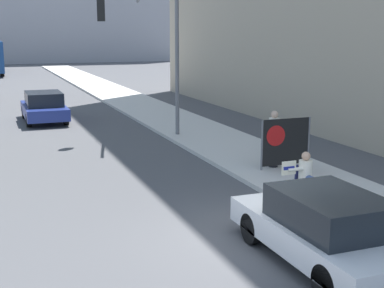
{
  "coord_description": "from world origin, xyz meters",
  "views": [
    {
      "loc": [
        -5.13,
        -9.25,
        4.23
      ],
      "look_at": [
        -0.19,
        3.54,
        1.37
      ],
      "focal_mm": 50.0,
      "sensor_mm": 36.0,
      "label": 1
    }
  ],
  "objects_px": {
    "jogger_on_sidewalk": "(274,138)",
    "car_on_road_nearest": "(44,107)",
    "seated_protester": "(306,174)",
    "traffic_light_pole": "(149,39)",
    "protest_banner": "(285,142)",
    "parked_car_curbside": "(325,228)"
  },
  "relations": [
    {
      "from": "jogger_on_sidewalk",
      "to": "parked_car_curbside",
      "type": "bearing_deg",
      "value": 39.14
    },
    {
      "from": "traffic_light_pole",
      "to": "parked_car_curbside",
      "type": "relative_size",
      "value": 1.34
    },
    {
      "from": "traffic_light_pole",
      "to": "parked_car_curbside",
      "type": "bearing_deg",
      "value": -92.13
    },
    {
      "from": "jogger_on_sidewalk",
      "to": "car_on_road_nearest",
      "type": "relative_size",
      "value": 0.4
    },
    {
      "from": "seated_protester",
      "to": "traffic_light_pole",
      "type": "xyz_separation_m",
      "value": [
        -1.16,
        9.62,
        3.19
      ]
    },
    {
      "from": "seated_protester",
      "to": "parked_car_curbside",
      "type": "height_order",
      "value": "parked_car_curbside"
    },
    {
      "from": "seated_protester",
      "to": "car_on_road_nearest",
      "type": "distance_m",
      "value": 16.16
    },
    {
      "from": "seated_protester",
      "to": "car_on_road_nearest",
      "type": "bearing_deg",
      "value": 92.72
    },
    {
      "from": "seated_protester",
      "to": "car_on_road_nearest",
      "type": "relative_size",
      "value": 0.27
    },
    {
      "from": "jogger_on_sidewalk",
      "to": "parked_car_curbside",
      "type": "relative_size",
      "value": 0.42
    },
    {
      "from": "car_on_road_nearest",
      "to": "jogger_on_sidewalk",
      "type": "bearing_deg",
      "value": -65.38
    },
    {
      "from": "seated_protester",
      "to": "protest_banner",
      "type": "height_order",
      "value": "protest_banner"
    },
    {
      "from": "protest_banner",
      "to": "traffic_light_pole",
      "type": "relative_size",
      "value": 0.3
    },
    {
      "from": "protest_banner",
      "to": "car_on_road_nearest",
      "type": "xyz_separation_m",
      "value": [
        -5.88,
        12.52,
        -0.23
      ]
    },
    {
      "from": "seated_protester",
      "to": "protest_banner",
      "type": "distance_m",
      "value": 3.15
    },
    {
      "from": "car_on_road_nearest",
      "to": "protest_banner",
      "type": "bearing_deg",
      "value": -64.83
    },
    {
      "from": "jogger_on_sidewalk",
      "to": "car_on_road_nearest",
      "type": "distance_m",
      "value": 13.5
    },
    {
      "from": "traffic_light_pole",
      "to": "car_on_road_nearest",
      "type": "relative_size",
      "value": 1.29
    },
    {
      "from": "jogger_on_sidewalk",
      "to": "protest_banner",
      "type": "height_order",
      "value": "jogger_on_sidewalk"
    },
    {
      "from": "traffic_light_pole",
      "to": "car_on_road_nearest",
      "type": "height_order",
      "value": "traffic_light_pole"
    },
    {
      "from": "seated_protester",
      "to": "parked_car_curbside",
      "type": "bearing_deg",
      "value": -131.74
    },
    {
      "from": "parked_car_curbside",
      "to": "car_on_road_nearest",
      "type": "xyz_separation_m",
      "value": [
        -3.11,
        18.61,
        0.03
      ]
    }
  ]
}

